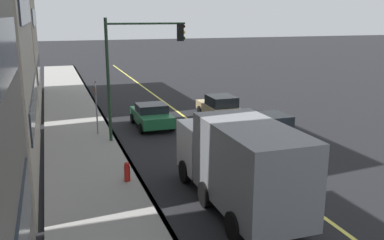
% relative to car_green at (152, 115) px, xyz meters
% --- Properties ---
extents(ground, '(200.00, 200.00, 0.00)m').
position_rel_car_green_xyz_m(ground, '(-6.88, -2.64, -0.71)').
color(ground, black).
extents(sidewalk_slab, '(80.00, 3.72, 0.15)m').
position_rel_car_green_xyz_m(sidewalk_slab, '(-6.88, 4.26, -0.63)').
color(sidewalk_slab, gray).
rests_on(sidewalk_slab, ground).
extents(curb_edge, '(80.00, 0.16, 0.15)m').
position_rel_car_green_xyz_m(curb_edge, '(-6.88, 2.48, -0.63)').
color(curb_edge, slate).
rests_on(curb_edge, ground).
extents(lane_stripe_center, '(80.00, 0.16, 0.01)m').
position_rel_car_green_xyz_m(lane_stripe_center, '(-6.88, -2.64, -0.70)').
color(lane_stripe_center, '#D8CC4C').
rests_on(lane_stripe_center, ground).
extents(car_green, '(3.91, 2.03, 1.39)m').
position_rel_car_green_xyz_m(car_green, '(0.00, 0.00, 0.00)').
color(car_green, '#1E6038').
rests_on(car_green, ground).
extents(car_silver, '(4.09, 2.10, 1.63)m').
position_rel_car_green_xyz_m(car_silver, '(-5.76, -4.84, 0.10)').
color(car_silver, '#A8AAB2').
rests_on(car_silver, ground).
extents(car_tan, '(4.79, 1.92, 1.52)m').
position_rel_car_green_xyz_m(car_tan, '(0.49, -4.68, 0.04)').
color(car_tan, tan).
rests_on(car_tan, ground).
extents(truck_gray, '(6.95, 2.43, 3.12)m').
position_rel_car_green_xyz_m(truck_gray, '(-11.61, -0.31, 0.95)').
color(truck_gray, silver).
rests_on(truck_gray, ground).
extents(pedestrian_with_backpack, '(0.47, 0.46, 1.76)m').
position_rel_car_green_xyz_m(pedestrian_with_backpack, '(-5.52, -1.69, 0.32)').
color(pedestrian_with_backpack, brown).
rests_on(pedestrian_with_backpack, ground).
extents(traffic_light_mast, '(0.28, 4.18, 6.40)m').
position_rel_car_green_xyz_m(traffic_light_mast, '(-2.58, 1.32, 3.65)').
color(traffic_light_mast, '#1E3823').
rests_on(traffic_light_mast, ground).
extents(street_sign_post, '(0.60, 0.08, 3.08)m').
position_rel_car_green_xyz_m(street_sign_post, '(-1.04, 3.31, 1.10)').
color(street_sign_post, slate).
rests_on(street_sign_post, ground).
extents(fire_hydrant, '(0.24, 0.24, 0.94)m').
position_rel_car_green_xyz_m(fire_hydrant, '(-8.37, 3.00, -0.24)').
color(fire_hydrant, red).
rests_on(fire_hydrant, ground).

